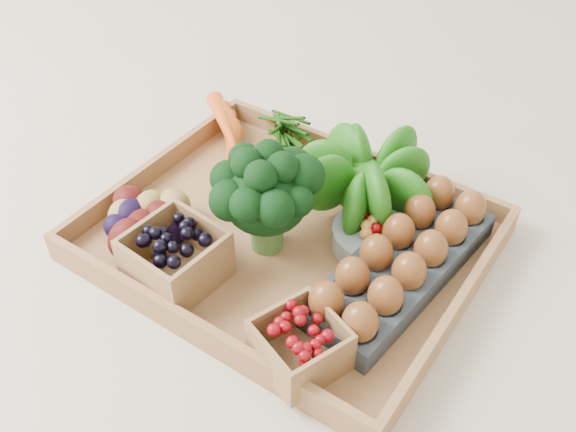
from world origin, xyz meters
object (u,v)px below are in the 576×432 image
Objects in this scene: cherry_bowl at (375,237)px; egg_carton at (401,268)px; tray at (288,242)px; broccoli at (266,214)px.

cherry_bowl is 0.38× the size of egg_carton.
cherry_bowl is at bearing 154.93° from egg_carton.
cherry_bowl reaches higher than tray.
egg_carton reaches higher than tray.
broccoli is 1.25× the size of cherry_bowl.
broccoli is 0.20m from egg_carton.
egg_carton is (0.19, 0.05, -0.04)m from broccoli.
tray is at bearing -152.64° from cherry_bowl.
cherry_bowl is (0.11, 0.06, 0.02)m from tray.
egg_carton is at bearing 15.10° from broccoli.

